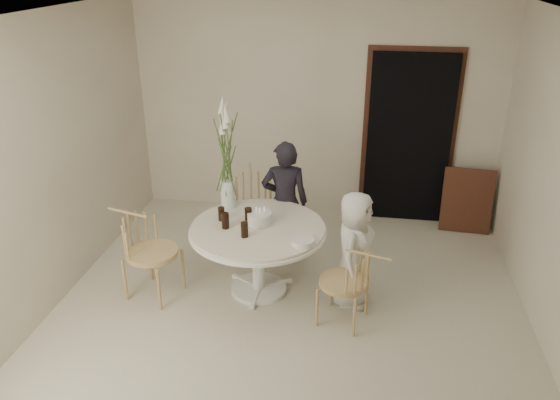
# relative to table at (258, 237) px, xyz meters

# --- Properties ---
(ground) EXTENTS (4.50, 4.50, 0.00)m
(ground) POSITION_rel_table_xyz_m (0.35, -0.25, -0.62)
(ground) COLOR beige
(ground) RESTS_ON ground
(room_shell) EXTENTS (4.50, 4.50, 4.50)m
(room_shell) POSITION_rel_table_xyz_m (0.35, -0.25, 1.00)
(room_shell) COLOR white
(room_shell) RESTS_ON ground
(doorway) EXTENTS (1.00, 0.10, 2.10)m
(doorway) POSITION_rel_table_xyz_m (1.50, 1.94, 0.43)
(doorway) COLOR black
(doorway) RESTS_ON ground
(door_trim) EXTENTS (1.12, 0.03, 2.22)m
(door_trim) POSITION_rel_table_xyz_m (1.50, 1.98, 0.49)
(door_trim) COLOR #502C1B
(door_trim) RESTS_ON ground
(table) EXTENTS (1.33, 1.33, 0.73)m
(table) POSITION_rel_table_xyz_m (0.00, 0.00, 0.00)
(table) COLOR white
(table) RESTS_ON ground
(picture_frame) EXTENTS (0.60, 0.22, 0.79)m
(picture_frame) POSITION_rel_table_xyz_m (2.25, 1.70, -0.22)
(picture_frame) COLOR #502C1B
(picture_frame) RESTS_ON ground
(chair_far) EXTENTS (0.57, 0.59, 0.87)m
(chair_far) POSITION_rel_table_xyz_m (-0.28, 1.01, -0.05)
(chair_far) COLOR tan
(chair_far) RESTS_ON ground
(chair_right) EXTENTS (0.53, 0.51, 0.77)m
(chair_right) POSITION_rel_table_xyz_m (0.96, -0.40, -0.11)
(chair_right) COLOR tan
(chair_right) RESTS_ON ground
(chair_left) EXTENTS (0.60, 0.57, 0.88)m
(chair_left) POSITION_rel_table_xyz_m (-1.13, -0.19, -0.05)
(chair_left) COLOR tan
(chair_left) RESTS_ON ground
(girl) EXTENTS (0.54, 0.39, 1.38)m
(girl) POSITION_rel_table_xyz_m (0.16, 0.68, 0.07)
(girl) COLOR black
(girl) RESTS_ON ground
(boy) EXTENTS (0.48, 0.63, 1.16)m
(boy) POSITION_rel_table_xyz_m (0.94, -0.05, -0.03)
(boy) COLOR silver
(boy) RESTS_ON ground
(birthday_cake) EXTENTS (0.24, 0.24, 0.17)m
(birthday_cake) POSITION_rel_table_xyz_m (0.01, 0.07, 0.17)
(birthday_cake) COLOR silver
(birthday_cake) RESTS_ON table
(cola_tumbler_a) EXTENTS (0.07, 0.07, 0.16)m
(cola_tumbler_a) POSITION_rel_table_xyz_m (-0.30, -0.08, 0.19)
(cola_tumbler_a) COLOR black
(cola_tumbler_a) RESTS_ON table
(cola_tumbler_b) EXTENTS (0.09, 0.09, 0.15)m
(cola_tumbler_b) POSITION_rel_table_xyz_m (-0.08, -0.22, 0.19)
(cola_tumbler_b) COLOR black
(cola_tumbler_b) RESTS_ON table
(cola_tumbler_c) EXTENTS (0.09, 0.09, 0.14)m
(cola_tumbler_c) POSITION_rel_table_xyz_m (-0.38, 0.07, 0.18)
(cola_tumbler_c) COLOR black
(cola_tumbler_c) RESTS_ON table
(cola_tumbler_d) EXTENTS (0.07, 0.07, 0.15)m
(cola_tumbler_d) POSITION_rel_table_xyz_m (-0.11, 0.07, 0.19)
(cola_tumbler_d) COLOR black
(cola_tumbler_d) RESTS_ON table
(plate_stack) EXTENTS (0.23, 0.23, 0.05)m
(plate_stack) POSITION_rel_table_xyz_m (0.47, -0.28, 0.14)
(plate_stack) COLOR white
(plate_stack) RESTS_ON table
(flower_vase) EXTENTS (0.16, 0.16, 1.17)m
(flower_vase) POSITION_rel_table_xyz_m (-0.38, 0.39, 0.67)
(flower_vase) COLOR silver
(flower_vase) RESTS_ON table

